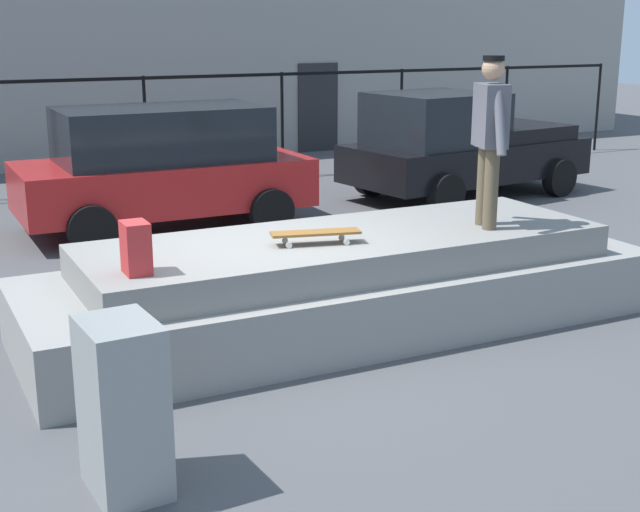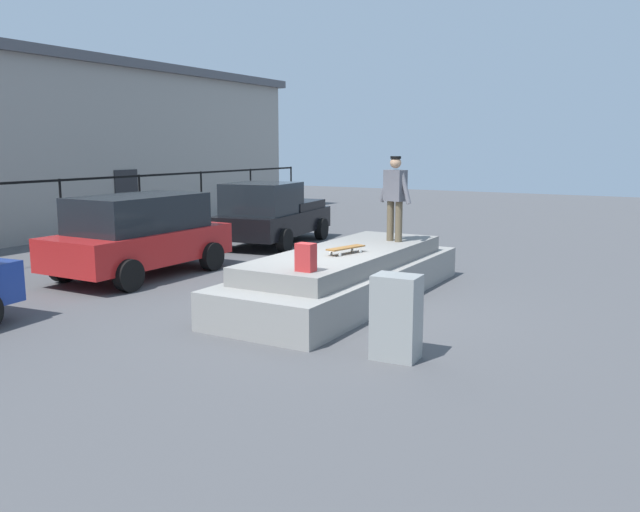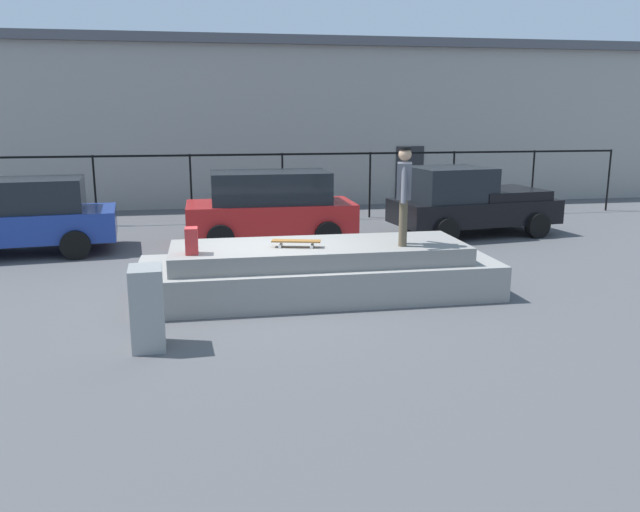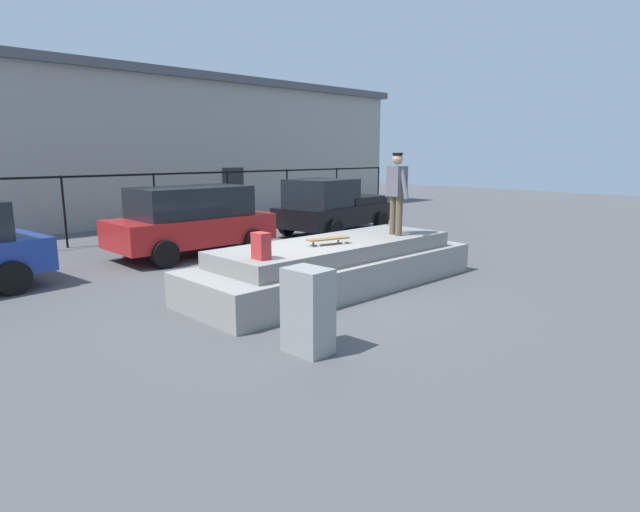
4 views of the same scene
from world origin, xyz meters
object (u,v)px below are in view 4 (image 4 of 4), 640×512
Objects in this scene: car_red_hatchback_mid at (191,219)px; car_black_pickup_far at (332,206)px; utility_box at (308,311)px; backpack at (261,246)px; skateboard at (328,239)px; skateboarder at (397,188)px.

car_black_pickup_far is (5.20, 0.10, -0.04)m from car_red_hatchback_mid.
car_red_hatchback_mid is at bearing 67.77° from utility_box.
car_black_pickup_far is at bearing 128.27° from backpack.
skateboard is 1.75m from backpack.
car_red_hatchback_mid is (0.08, 5.04, -0.09)m from skateboard.
car_red_hatchback_mid is 3.59× the size of utility_box.
car_red_hatchback_mid is (-1.76, 5.16, -0.95)m from skateboarder.
utility_box is (-7.60, -7.11, -0.32)m from car_black_pickup_far.
car_black_pickup_far is at bearing 39.75° from utility_box.
backpack is 8.83m from car_black_pickup_far.
car_red_hatchback_mid is 7.41m from utility_box.
car_black_pickup_far is 10.41m from utility_box.
skateboarder is 2.03m from skateboard.
utility_box is (-0.59, -1.74, -0.56)m from backpack.
car_red_hatchback_mid is at bearing 108.78° from skateboarder.
skateboard is 1.99× the size of backpack.
skateboarder is 1.96× the size of skateboard.
skateboard is 5.04m from car_red_hatchback_mid.
backpack is (-3.57, -0.10, -0.75)m from skateboarder.
skateboarder is 0.38× the size of car_black_pickup_far.
skateboard is (-1.84, 0.13, -0.86)m from skateboarder.
backpack is at bearing 68.04° from utility_box.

